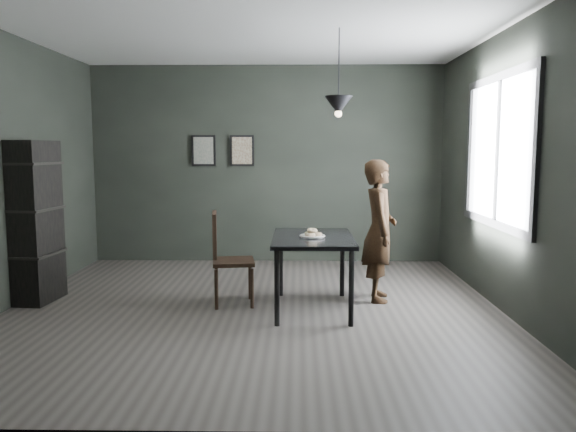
{
  "coord_description": "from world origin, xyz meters",
  "views": [
    {
      "loc": [
        0.46,
        -5.55,
        1.62
      ],
      "look_at": [
        0.35,
        0.05,
        0.95
      ],
      "focal_mm": 35.0,
      "sensor_mm": 36.0,
      "label": 1
    }
  ],
  "objects_px": {
    "cafe_table": "(313,244)",
    "woman": "(379,230)",
    "pendant_lamp": "(338,105)",
    "white_plate": "(312,237)",
    "shelf_unit": "(36,222)",
    "wood_chair": "(225,252)"
  },
  "relations": [
    {
      "from": "cafe_table",
      "to": "white_plate",
      "type": "bearing_deg",
      "value": -97.12
    },
    {
      "from": "pendant_lamp",
      "to": "white_plate",
      "type": "bearing_deg",
      "value": -148.39
    },
    {
      "from": "white_plate",
      "to": "pendant_lamp",
      "type": "bearing_deg",
      "value": 31.61
    },
    {
      "from": "white_plate",
      "to": "shelf_unit",
      "type": "bearing_deg",
      "value": 173.56
    },
    {
      "from": "cafe_table",
      "to": "wood_chair",
      "type": "xyz_separation_m",
      "value": [
        -0.91,
        0.17,
        -0.12
      ]
    },
    {
      "from": "cafe_table",
      "to": "woman",
      "type": "xyz_separation_m",
      "value": [
        0.72,
        0.39,
        0.08
      ]
    },
    {
      "from": "cafe_table",
      "to": "white_plate",
      "type": "relative_size",
      "value": 5.22
    },
    {
      "from": "cafe_table",
      "to": "woman",
      "type": "distance_m",
      "value": 0.82
    },
    {
      "from": "wood_chair",
      "to": "pendant_lamp",
      "type": "xyz_separation_m",
      "value": [
        1.16,
        -0.07,
        1.5
      ]
    },
    {
      "from": "cafe_table",
      "to": "white_plate",
      "type": "distance_m",
      "value": 0.1
    },
    {
      "from": "woman",
      "to": "wood_chair",
      "type": "distance_m",
      "value": 1.66
    },
    {
      "from": "woman",
      "to": "pendant_lamp",
      "type": "height_order",
      "value": "pendant_lamp"
    },
    {
      "from": "white_plate",
      "to": "woman",
      "type": "height_order",
      "value": "woman"
    },
    {
      "from": "cafe_table",
      "to": "shelf_unit",
      "type": "distance_m",
      "value": 2.94
    },
    {
      "from": "cafe_table",
      "to": "shelf_unit",
      "type": "xyz_separation_m",
      "value": [
        -2.92,
        0.27,
        0.18
      ]
    },
    {
      "from": "cafe_table",
      "to": "woman",
      "type": "relative_size",
      "value": 0.79
    },
    {
      "from": "white_plate",
      "to": "woman",
      "type": "xyz_separation_m",
      "value": [
        0.73,
        0.45,
        -0.0
      ]
    },
    {
      "from": "woman",
      "to": "cafe_table",
      "type": "bearing_deg",
      "value": 122.43
    },
    {
      "from": "cafe_table",
      "to": "shelf_unit",
      "type": "height_order",
      "value": "shelf_unit"
    },
    {
      "from": "cafe_table",
      "to": "pendant_lamp",
      "type": "xyz_separation_m",
      "value": [
        0.25,
        0.1,
        1.38
      ]
    },
    {
      "from": "cafe_table",
      "to": "wood_chair",
      "type": "distance_m",
      "value": 0.93
    },
    {
      "from": "wood_chair",
      "to": "shelf_unit",
      "type": "height_order",
      "value": "shelf_unit"
    }
  ]
}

